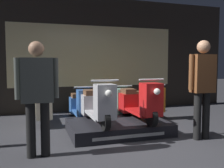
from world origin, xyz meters
TOP-DOWN VIEW (x-y plane):
  - ground_plane at (0.00, 0.00)m, footprint 30.00×30.00m
  - shop_wall_back at (0.00, 3.44)m, footprint 8.51×0.09m
  - display_platform at (-0.16, 0.92)m, footprint 1.86×1.22m
  - scooter_display_left at (-0.58, 0.91)m, footprint 0.46×1.55m
  - scooter_display_right at (0.25, 0.91)m, footprint 0.46×1.55m
  - scooter_backrow_0 at (-1.50, 2.30)m, footprint 0.46×1.55m
  - scooter_backrow_1 at (-0.64, 2.30)m, footprint 0.46×1.55m
  - scooter_backrow_2 at (0.23, 2.30)m, footprint 0.46×1.55m
  - scooter_backrow_3 at (1.09, 2.30)m, footprint 0.46×1.55m
  - person_left_browsing at (-1.65, 0.10)m, footprint 0.59×0.24m
  - person_right_browsing at (1.10, 0.10)m, footprint 0.55×0.22m

SIDE VIEW (x-z plane):
  - ground_plane at x=0.00m, z-range 0.00..0.00m
  - display_platform at x=-0.16m, z-range 0.00..0.23m
  - scooter_backrow_0 at x=-1.50m, z-range -0.08..0.76m
  - scooter_backrow_1 at x=-0.64m, z-range -0.08..0.76m
  - scooter_backrow_2 at x=0.23m, z-range -0.08..0.76m
  - scooter_backrow_3 at x=1.09m, z-range -0.08..0.76m
  - scooter_display_left at x=-0.58m, z-range 0.14..0.99m
  - scooter_display_right at x=0.25m, z-range 0.14..0.99m
  - person_left_browsing at x=-1.65m, z-range 0.15..1.78m
  - person_right_browsing at x=1.10m, z-range 0.14..1.87m
  - shop_wall_back at x=0.00m, z-range 0.00..3.20m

